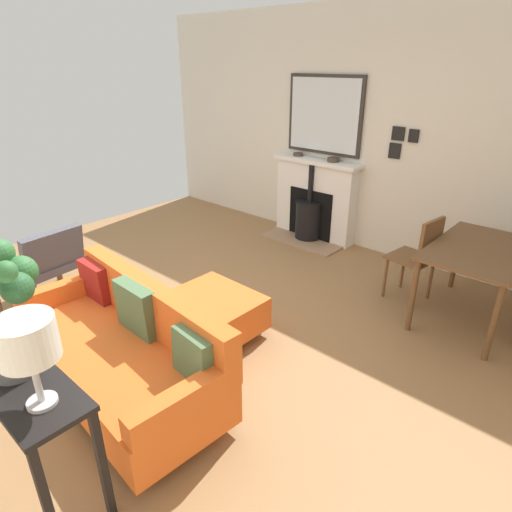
{
  "coord_description": "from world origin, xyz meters",
  "views": [
    {
      "loc": [
        1.91,
        2.86,
        2.24
      ],
      "look_at": [
        -0.8,
        0.43,
        0.59
      ],
      "focal_mm": 30.26,
      "sensor_mm": 36.0,
      "label": 1
    }
  ],
  "objects_px": {
    "sofa": "(123,348)",
    "table_lamp_far_end": "(27,342)",
    "armchair_accent": "(47,260)",
    "dining_table": "(479,257)",
    "mantel_bowl_near": "(298,154)",
    "ottoman": "(215,311)",
    "mantel_bowl_far": "(333,159)",
    "dining_chair_near_fireplace": "(420,253)",
    "fireplace": "(314,205)",
    "potted_plant": "(0,306)"
  },
  "relations": [
    {
      "from": "dining_table",
      "to": "mantel_bowl_far",
      "type": "bearing_deg",
      "value": -110.62
    },
    {
      "from": "fireplace",
      "to": "table_lamp_far_end",
      "type": "xyz_separation_m",
      "value": [
        4.18,
        1.34,
        0.64
      ]
    },
    {
      "from": "table_lamp_far_end",
      "to": "potted_plant",
      "type": "xyz_separation_m",
      "value": [
        -0.02,
        -0.33,
        0.04
      ]
    },
    {
      "from": "mantel_bowl_far",
      "to": "dining_chair_near_fireplace",
      "type": "distance_m",
      "value": 1.82
    },
    {
      "from": "table_lamp_far_end",
      "to": "dining_table",
      "type": "height_order",
      "value": "table_lamp_far_end"
    },
    {
      "from": "potted_plant",
      "to": "dining_chair_near_fireplace",
      "type": "distance_m",
      "value": 3.55
    },
    {
      "from": "armchair_accent",
      "to": "potted_plant",
      "type": "distance_m",
      "value": 2.35
    },
    {
      "from": "sofa",
      "to": "dining_chair_near_fireplace",
      "type": "bearing_deg",
      "value": 158.13
    },
    {
      "from": "mantel_bowl_near",
      "to": "sofa",
      "type": "xyz_separation_m",
      "value": [
        3.44,
        1.03,
        -0.76
      ]
    },
    {
      "from": "fireplace",
      "to": "potted_plant",
      "type": "bearing_deg",
      "value": 13.76
    },
    {
      "from": "mantel_bowl_near",
      "to": "armchair_accent",
      "type": "xyz_separation_m",
      "value": [
        3.2,
        -0.67,
        -0.66
      ]
    },
    {
      "from": "table_lamp_far_end",
      "to": "dining_chair_near_fireplace",
      "type": "bearing_deg",
      "value": 172.84
    },
    {
      "from": "armchair_accent",
      "to": "table_lamp_far_end",
      "type": "bearing_deg",
      "value": 66.58
    },
    {
      "from": "sofa",
      "to": "table_lamp_far_end",
      "type": "xyz_separation_m",
      "value": [
        0.78,
        0.63,
        0.77
      ]
    },
    {
      "from": "fireplace",
      "to": "ottoman",
      "type": "bearing_deg",
      "value": 15.82
    },
    {
      "from": "mantel_bowl_near",
      "to": "dining_table",
      "type": "xyz_separation_m",
      "value": [
        0.77,
        2.61,
        -0.46
      ]
    },
    {
      "from": "mantel_bowl_near",
      "to": "ottoman",
      "type": "xyz_separation_m",
      "value": [
        2.54,
        1.03,
        -0.86
      ]
    },
    {
      "from": "potted_plant",
      "to": "table_lamp_far_end",
      "type": "bearing_deg",
      "value": 86.6
    },
    {
      "from": "table_lamp_far_end",
      "to": "dining_chair_near_fireplace",
      "type": "relative_size",
      "value": 0.52
    },
    {
      "from": "ottoman",
      "to": "mantel_bowl_far",
      "type": "bearing_deg",
      "value": -169.43
    },
    {
      "from": "armchair_accent",
      "to": "dining_table",
      "type": "relative_size",
      "value": 0.65
    },
    {
      "from": "fireplace",
      "to": "ottoman",
      "type": "relative_size",
      "value": 1.59
    },
    {
      "from": "fireplace",
      "to": "mantel_bowl_near",
      "type": "xyz_separation_m",
      "value": [
        -0.03,
        -0.32,
        0.63
      ]
    },
    {
      "from": "mantel_bowl_far",
      "to": "potted_plant",
      "type": "height_order",
      "value": "potted_plant"
    },
    {
      "from": "sofa",
      "to": "dining_table",
      "type": "distance_m",
      "value": 3.11
    },
    {
      "from": "fireplace",
      "to": "armchair_accent",
      "type": "bearing_deg",
      "value": -17.36
    },
    {
      "from": "fireplace",
      "to": "mantel_bowl_far",
      "type": "relative_size",
      "value": 7.97
    },
    {
      "from": "fireplace",
      "to": "ottoman",
      "type": "height_order",
      "value": "fireplace"
    },
    {
      "from": "ottoman",
      "to": "dining_chair_near_fireplace",
      "type": "height_order",
      "value": "dining_chair_near_fireplace"
    },
    {
      "from": "ottoman",
      "to": "armchair_accent",
      "type": "height_order",
      "value": "armchair_accent"
    },
    {
      "from": "mantel_bowl_far",
      "to": "sofa",
      "type": "xyz_separation_m",
      "value": [
        3.44,
        0.47,
        -0.77
      ]
    },
    {
      "from": "dining_chair_near_fireplace",
      "to": "fireplace",
      "type": "bearing_deg",
      "value": -112.96
    },
    {
      "from": "mantel_bowl_near",
      "to": "mantel_bowl_far",
      "type": "relative_size",
      "value": 0.85
    },
    {
      "from": "mantel_bowl_near",
      "to": "ottoman",
      "type": "height_order",
      "value": "mantel_bowl_near"
    },
    {
      "from": "armchair_accent",
      "to": "potted_plant",
      "type": "height_order",
      "value": "potted_plant"
    },
    {
      "from": "fireplace",
      "to": "dining_chair_near_fireplace",
      "type": "bearing_deg",
      "value": 67.04
    },
    {
      "from": "armchair_accent",
      "to": "potted_plant",
      "type": "xyz_separation_m",
      "value": [
        0.99,
        2.01,
        0.72
      ]
    },
    {
      "from": "sofa",
      "to": "ottoman",
      "type": "relative_size",
      "value": 2.48
    },
    {
      "from": "sofa",
      "to": "dining_table",
      "type": "xyz_separation_m",
      "value": [
        -2.66,
        1.58,
        0.3
      ]
    },
    {
      "from": "sofa",
      "to": "table_lamp_far_end",
      "type": "relative_size",
      "value": 4.13
    },
    {
      "from": "ottoman",
      "to": "table_lamp_far_end",
      "type": "relative_size",
      "value": 1.67
    },
    {
      "from": "armchair_accent",
      "to": "potted_plant",
      "type": "bearing_deg",
      "value": 63.72
    },
    {
      "from": "mantel_bowl_near",
      "to": "armchair_accent",
      "type": "relative_size",
      "value": 0.17
    },
    {
      "from": "mantel_bowl_far",
      "to": "dining_chair_near_fireplace",
      "type": "bearing_deg",
      "value": 62.97
    },
    {
      "from": "sofa",
      "to": "dining_chair_near_fireplace",
      "type": "height_order",
      "value": "dining_chair_near_fireplace"
    },
    {
      "from": "armchair_accent",
      "to": "ottoman",
      "type": "bearing_deg",
      "value": 111.33
    },
    {
      "from": "potted_plant",
      "to": "armchair_accent",
      "type": "bearing_deg",
      "value": -116.28
    },
    {
      "from": "potted_plant",
      "to": "mantel_bowl_near",
      "type": "bearing_deg",
      "value": -162.33
    },
    {
      "from": "sofa",
      "to": "mantel_bowl_near",
      "type": "bearing_deg",
      "value": -163.36
    },
    {
      "from": "ottoman",
      "to": "table_lamp_far_end",
      "type": "xyz_separation_m",
      "value": [
        1.68,
        0.64,
        0.88
      ]
    }
  ]
}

